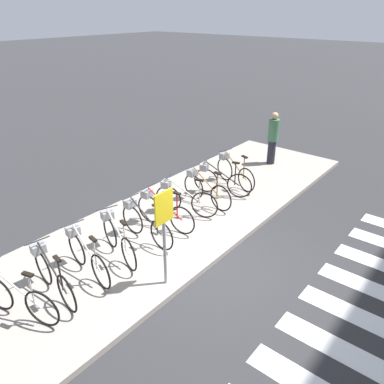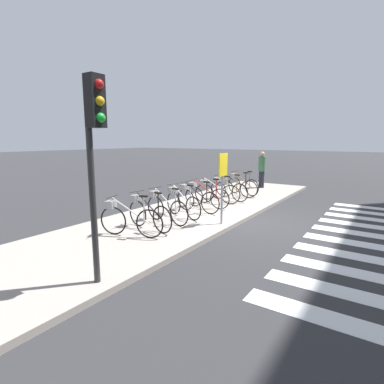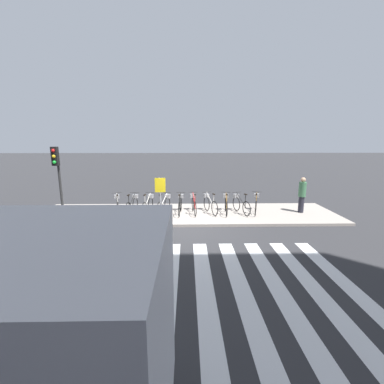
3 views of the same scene
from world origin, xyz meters
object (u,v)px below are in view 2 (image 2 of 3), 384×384
parked_bicycle_6 (215,191)px  sign_post (223,176)px  parked_bicycle_0 (127,218)px  parked_bicycle_5 (204,195)px  parked_bicycle_4 (195,198)px  traffic_light (94,138)px  parked_bicycle_1 (147,212)px  parked_bicycle_8 (234,186)px  parked_bicycle_2 (165,207)px  parked_bicycle_9 (241,184)px  parked_bicycle_7 (227,189)px  parked_bicycle_3 (181,202)px  pedestrian (262,169)px

parked_bicycle_6 → sign_post: (-2.21, -1.49, 0.87)m
parked_bicycle_0 → parked_bicycle_5: size_ratio=0.97×
parked_bicycle_4 → traffic_light: 5.47m
parked_bicycle_1 → parked_bicycle_8: bearing=0.5°
parked_bicycle_2 → parked_bicycle_9: (5.22, 0.08, 0.00)m
sign_post → parked_bicycle_9: bearing=18.4°
parked_bicycle_4 → parked_bicycle_7: size_ratio=1.00×
parked_bicycle_3 → parked_bicycle_8: size_ratio=1.00×
parked_bicycle_0 → parked_bicycle_9: (6.66, 0.12, 0.00)m
parked_bicycle_3 → parked_bicycle_9: size_ratio=1.00×
parked_bicycle_1 → parked_bicycle_8: same height
parked_bicycle_5 → sign_post: sign_post is taller
parked_bicycle_0 → traffic_light: bearing=-143.9°
parked_bicycle_5 → parked_bicycle_7: size_ratio=1.00×
parked_bicycle_1 → parked_bicycle_3: same height
parked_bicycle_6 → traffic_light: traffic_light is taller
parked_bicycle_7 → parked_bicycle_8: bearing=1.1°
parked_bicycle_4 → parked_bicycle_5: 0.66m
parked_bicycle_3 → parked_bicycle_9: bearing=1.1°
parked_bicycle_5 → parked_bicycle_7: same height
parked_bicycle_0 → parked_bicycle_7: same height
parked_bicycle_6 → sign_post: size_ratio=0.82×
parked_bicycle_3 → parked_bicycle_6: size_ratio=1.01×
parked_bicycle_9 → parked_bicycle_2: bearing=-179.1°
parked_bicycle_8 → parked_bicycle_4: bearing=-179.4°
parked_bicycle_5 → parked_bicycle_9: 3.03m
parked_bicycle_7 → parked_bicycle_3: bearing=-179.7°
pedestrian → traffic_light: size_ratio=0.54×
parked_bicycle_7 → sign_post: 3.43m
parked_bicycle_3 → parked_bicycle_9: (4.45, 0.09, 0.00)m
parked_bicycle_0 → parked_bicycle_1: same height
parked_bicycle_7 → parked_bicycle_9: bearing=2.8°
parked_bicycle_3 → parked_bicycle_7: size_ratio=0.96×
parked_bicycle_0 → parked_bicycle_1: size_ratio=0.97×
pedestrian → traffic_light: 10.99m
parked_bicycle_8 → pedestrian: (2.97, 0.01, 0.46)m
parked_bicycle_3 → parked_bicycle_5: size_ratio=0.96×
sign_post → parked_bicycle_8: bearing=21.1°
parked_bicycle_0 → parked_bicycle_5: bearing=1.4°
pedestrian → traffic_light: traffic_light is taller
parked_bicycle_8 → parked_bicycle_9: same height
parked_bicycle_9 → parked_bicycle_4: bearing=-178.6°
parked_bicycle_2 → parked_bicycle_7: bearing=0.1°
parked_bicycle_7 → parked_bicycle_9: same height
parked_bicycle_7 → traffic_light: bearing=-168.4°
parked_bicycle_4 → pedestrian: pedestrian is taller
parked_bicycle_2 → parked_bicycle_5: 2.19m
parked_bicycle_6 → parked_bicycle_8: same height
parked_bicycle_2 → parked_bicycle_6: same height
parked_bicycle_8 → parked_bicycle_2: bearing=-179.7°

